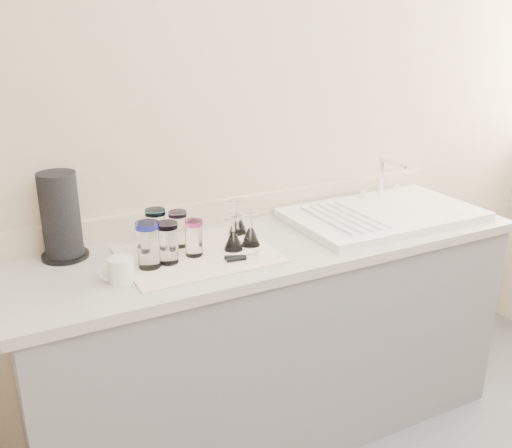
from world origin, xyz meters
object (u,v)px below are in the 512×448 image
tumbler_magenta (148,245)px  white_mug (120,270)px  tumbler_lavender (194,238)px  paper_towel_roll (61,217)px  sink_unit (383,214)px  tumbler_blue (168,243)px  tumbler_purple (178,229)px  goblet_back_right (238,222)px  tumbler_cyan (156,229)px  goblet_front_left (233,238)px  goblet_front_right (251,234)px  can_opener (242,258)px

tumbler_magenta → white_mug: 0.14m
white_mug → tumbler_magenta: bearing=26.3°
tumbler_lavender → paper_towel_roll: 0.48m
sink_unit → tumbler_blue: (-1.00, -0.04, 0.07)m
tumbler_purple → goblet_back_right: tumbler_purple is taller
tumbler_purple → paper_towel_roll: (-0.40, 0.11, 0.08)m
tumbler_cyan → goblet_front_left: size_ratio=1.16×
sink_unit → tumbler_magenta: sink_unit is taller
tumbler_blue → tumbler_lavender: 0.11m
tumbler_purple → goblet_front_right: 0.28m
sink_unit → tumbler_magenta: (-1.07, -0.04, 0.07)m
tumbler_magenta → goblet_back_right: bearing=20.5°
tumbler_blue → paper_towel_roll: size_ratio=0.47×
tumbler_blue → goblet_front_left: tumbler_blue is taller
goblet_front_right → goblet_back_right: bearing=84.5°
sink_unit → white_mug: 1.19m
tumbler_blue → goblet_front_left: size_ratio=1.15×
goblet_back_right → tumbler_purple: bearing=-175.3°
goblet_front_right → white_mug: (-0.52, -0.07, -0.01)m
sink_unit → paper_towel_roll: size_ratio=2.56×
tumbler_purple → sink_unit: bearing=-5.7°
sink_unit → tumbler_cyan: (-0.99, 0.11, 0.07)m
tumbler_cyan → goblet_back_right: size_ratio=1.13×
tumbler_magenta → goblet_front_right: size_ratio=1.25×
tumbler_cyan → tumbler_magenta: (-0.08, -0.15, 0.01)m
tumbler_cyan → goblet_front_left: 0.29m
goblet_back_right → goblet_front_right: 0.14m
tumbler_magenta → tumbler_blue: size_ratio=1.09×
goblet_front_left → can_opener: size_ratio=1.06×
tumbler_cyan → goblet_back_right: (0.34, 0.00, -0.03)m
tumbler_magenta → tumbler_purple: bearing=40.5°
goblet_front_left → tumbler_cyan: bearing=149.7°
goblet_back_right → sink_unit: bearing=-9.8°
can_opener → paper_towel_roll: bearing=148.9°
goblet_back_right → paper_towel_roll: 0.68m
tumbler_lavender → white_mug: bearing=-164.5°
goblet_back_right → white_mug: size_ratio=1.09×
tumbler_blue → goblet_front_right: bearing=2.1°
tumbler_cyan → goblet_back_right: 0.34m
tumbler_purple → tumbler_blue: bearing=-123.4°
tumbler_purple → goblet_front_right: bearing=-25.8°
tumbler_cyan → paper_towel_roll: paper_towel_roll is taller
can_opener → paper_towel_roll: (-0.56, 0.34, 0.14)m
tumbler_blue → tumbler_magenta: bearing=-177.4°
white_mug → paper_towel_roll: size_ratio=0.39×
tumbler_magenta → can_opener: size_ratio=1.33×
sink_unit → tumbler_purple: (-0.91, 0.09, 0.06)m
tumbler_lavender → can_opener: bearing=-40.7°
goblet_back_right → goblet_front_right: goblet_back_right is taller
tumbler_purple → goblet_back_right: (0.26, 0.02, -0.02)m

